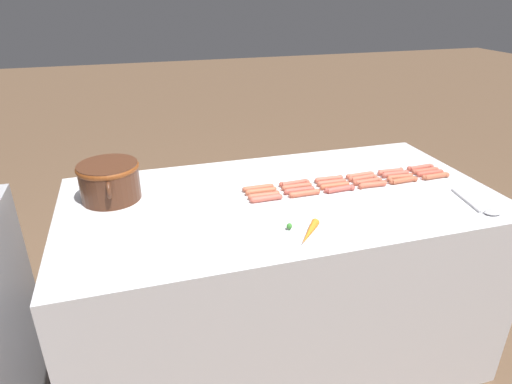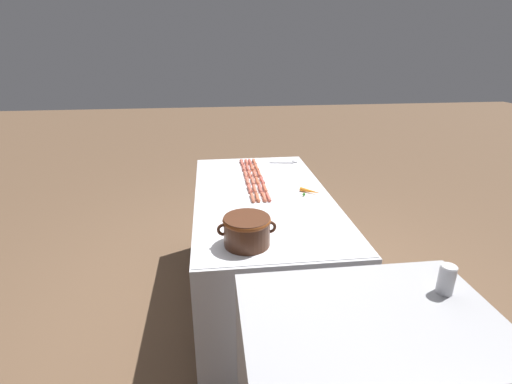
{
  "view_description": "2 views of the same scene",
  "coord_description": "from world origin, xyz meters",
  "px_view_note": "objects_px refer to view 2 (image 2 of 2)",
  "views": [
    {
      "loc": [
        -1.65,
        0.61,
        1.76
      ],
      "look_at": [
        -0.06,
        0.14,
        0.98
      ],
      "focal_mm": 30.85,
      "sensor_mm": 36.0,
      "label": 1
    },
    {
      "loc": [
        0.36,
        2.56,
        1.95
      ],
      "look_at": [
        0.04,
        -0.03,
        0.92
      ],
      "focal_mm": 26.74,
      "sensor_mm": 36.0,
      "label": 2
    }
  ],
  "objects_px": {
    "hot_dog_15": "(253,181)",
    "hot_dog_21": "(247,181)",
    "hot_dog_23": "(252,198)",
    "hot_dog_2": "(259,174)",
    "hot_dog_1": "(257,168)",
    "hot_dog_3": "(262,180)",
    "hot_dog_4": "(265,188)",
    "hot_dog_7": "(252,168)",
    "hot_dog_19": "(244,168)",
    "hot_dog_10": "(260,189)",
    "serving_spoon": "(290,162)",
    "hot_dog_11": "(263,197)",
    "hot_dog_0": "(254,162)",
    "hot_dog_20": "(246,174)",
    "hot_dog_16": "(255,189)",
    "soda_can": "(446,279)",
    "hot_dog_13": "(248,168)",
    "hot_dog_14": "(250,174)",
    "bean_pot": "(247,229)",
    "hot_dog_17": "(257,197)",
    "hot_dog_18": "(242,162)",
    "hot_dog_5": "(268,197)",
    "carrot": "(310,191)",
    "hot_dog_8": "(255,174)",
    "hot_dog_9": "(257,181)",
    "hot_dog_22": "(250,189)",
    "hot_dog_6": "(250,162)",
    "hot_dog_12": "(246,162)"
  },
  "relations": [
    {
      "from": "soda_can",
      "to": "hot_dog_19",
      "type": "bearing_deg",
      "value": -71.93
    },
    {
      "from": "hot_dog_13",
      "to": "hot_dog_14",
      "type": "height_order",
      "value": "same"
    },
    {
      "from": "hot_dog_1",
      "to": "hot_dog_7",
      "type": "relative_size",
      "value": 1.0
    },
    {
      "from": "hot_dog_6",
      "to": "hot_dog_12",
      "type": "distance_m",
      "value": 0.03
    },
    {
      "from": "hot_dog_4",
      "to": "hot_dog_8",
      "type": "height_order",
      "value": "same"
    },
    {
      "from": "hot_dog_9",
      "to": "hot_dog_13",
      "type": "xyz_separation_m",
      "value": [
        0.04,
        -0.34,
        0.0
      ]
    },
    {
      "from": "hot_dog_2",
      "to": "hot_dog_3",
      "type": "bearing_deg",
      "value": 90.42
    },
    {
      "from": "hot_dog_8",
      "to": "hot_dog_16",
      "type": "relative_size",
      "value": 1.0
    },
    {
      "from": "hot_dog_5",
      "to": "carrot",
      "type": "height_order",
      "value": "carrot"
    },
    {
      "from": "hot_dog_20",
      "to": "hot_dog_23",
      "type": "bearing_deg",
      "value": 89.94
    },
    {
      "from": "hot_dog_4",
      "to": "hot_dog_11",
      "type": "height_order",
      "value": "same"
    },
    {
      "from": "hot_dog_16",
      "to": "carrot",
      "type": "relative_size",
      "value": 0.97
    },
    {
      "from": "hot_dog_17",
      "to": "hot_dog_20",
      "type": "distance_m",
      "value": 0.51
    },
    {
      "from": "hot_dog_5",
      "to": "serving_spoon",
      "type": "xyz_separation_m",
      "value": [
        -0.33,
        -0.84,
        -0.0
      ]
    },
    {
      "from": "hot_dog_3",
      "to": "hot_dog_23",
      "type": "bearing_deg",
      "value": 71.49
    },
    {
      "from": "hot_dog_16",
      "to": "hot_dog_23",
      "type": "relative_size",
      "value": 1.0
    },
    {
      "from": "hot_dog_16",
      "to": "soda_can",
      "type": "distance_m",
      "value": 1.58
    },
    {
      "from": "hot_dog_1",
      "to": "hot_dog_13",
      "type": "xyz_separation_m",
      "value": [
        0.08,
        -0.01,
        0.0
      ]
    },
    {
      "from": "hot_dog_7",
      "to": "hot_dog_10",
      "type": "height_order",
      "value": "same"
    },
    {
      "from": "hot_dog_2",
      "to": "hot_dog_5",
      "type": "xyz_separation_m",
      "value": [
        0.0,
        0.52,
        0.0
      ]
    },
    {
      "from": "hot_dog_13",
      "to": "hot_dog_2",
      "type": "bearing_deg",
      "value": 115.3
    },
    {
      "from": "bean_pot",
      "to": "serving_spoon",
      "type": "xyz_separation_m",
      "value": [
        -0.55,
        -1.48,
        -0.08
      ]
    },
    {
      "from": "hot_dog_21",
      "to": "soda_can",
      "type": "distance_m",
      "value": 1.76
    },
    {
      "from": "hot_dog_11",
      "to": "hot_dog_16",
      "type": "bearing_deg",
      "value": -76.01
    },
    {
      "from": "hot_dog_8",
      "to": "hot_dog_23",
      "type": "relative_size",
      "value": 1.0
    },
    {
      "from": "hot_dog_1",
      "to": "hot_dog_5",
      "type": "relative_size",
      "value": 1.0
    },
    {
      "from": "hot_dog_0",
      "to": "hot_dog_11",
      "type": "xyz_separation_m",
      "value": [
        0.04,
        0.86,
        0.0
      ]
    },
    {
      "from": "hot_dog_3",
      "to": "hot_dog_4",
      "type": "xyz_separation_m",
      "value": [
        0.0,
        0.17,
        0.0
      ]
    },
    {
      "from": "hot_dog_0",
      "to": "hot_dog_20",
      "type": "xyz_separation_m",
      "value": [
        0.11,
        0.34,
        0.0
      ]
    },
    {
      "from": "hot_dog_1",
      "to": "hot_dog_15",
      "type": "bearing_deg",
      "value": 77.77
    },
    {
      "from": "hot_dog_2",
      "to": "hot_dog_23",
      "type": "distance_m",
      "value": 0.53
    },
    {
      "from": "hot_dog_2",
      "to": "hot_dog_5",
      "type": "bearing_deg",
      "value": 89.79
    },
    {
      "from": "hot_dog_4",
      "to": "hot_dog_22",
      "type": "xyz_separation_m",
      "value": [
        0.12,
        0.0,
        0.0
      ]
    },
    {
      "from": "hot_dog_6",
      "to": "serving_spoon",
      "type": "distance_m",
      "value": 0.37
    },
    {
      "from": "hot_dog_19",
      "to": "hot_dog_10",
      "type": "bearing_deg",
      "value": 98.45
    },
    {
      "from": "hot_dog_14",
      "to": "hot_dog_23",
      "type": "xyz_separation_m",
      "value": [
        0.04,
        0.51,
        0.0
      ]
    },
    {
      "from": "hot_dog_5",
      "to": "carrot",
      "type": "bearing_deg",
      "value": -169.42
    },
    {
      "from": "hot_dog_15",
      "to": "hot_dog_1",
      "type": "bearing_deg",
      "value": -102.23
    },
    {
      "from": "hot_dog_20",
      "to": "soda_can",
      "type": "bearing_deg",
      "value": 109.65
    },
    {
      "from": "hot_dog_3",
      "to": "hot_dog_7",
      "type": "bearing_deg",
      "value": -82.87
    },
    {
      "from": "hot_dog_15",
      "to": "hot_dog_21",
      "type": "distance_m",
      "value": 0.04
    },
    {
      "from": "hot_dog_4",
      "to": "hot_dog_16",
      "type": "relative_size",
      "value": 1.0
    },
    {
      "from": "hot_dog_15",
      "to": "serving_spoon",
      "type": "bearing_deg",
      "value": -129.36
    },
    {
      "from": "hot_dog_8",
      "to": "hot_dog_18",
      "type": "bearing_deg",
      "value": -77.06
    },
    {
      "from": "hot_dog_9",
      "to": "hot_dog_10",
      "type": "xyz_separation_m",
      "value": [
        0.0,
        0.17,
        0.0
      ]
    },
    {
      "from": "soda_can",
      "to": "hot_dog_10",
      "type": "bearing_deg",
      "value": -68.72
    },
    {
      "from": "hot_dog_15",
      "to": "hot_dog_23",
      "type": "relative_size",
      "value": 1.0
    },
    {
      "from": "hot_dog_17",
      "to": "hot_dog_18",
      "type": "xyz_separation_m",
      "value": [
        0.04,
        -0.85,
        0.0
      ]
    },
    {
      "from": "hot_dog_2",
      "to": "hot_dog_21",
      "type": "bearing_deg",
      "value": 55.26
    },
    {
      "from": "hot_dog_9",
      "to": "hot_dog_16",
      "type": "distance_m",
      "value": 0.18
    }
  ]
}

